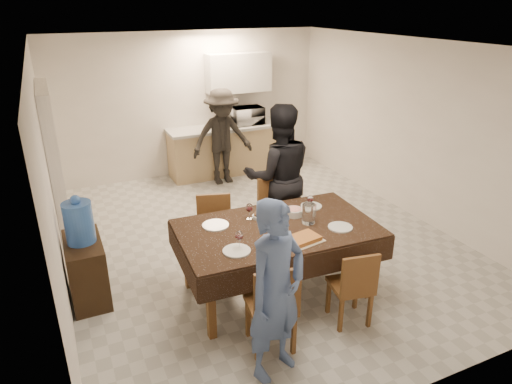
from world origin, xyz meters
TOP-DOWN VIEW (x-y plane):
  - floor at (0.00, 0.00)m, footprint 5.00×6.00m
  - ceiling at (0.00, 0.00)m, footprint 5.00×6.00m
  - wall_back at (0.00, 3.00)m, footprint 5.00×0.02m
  - wall_front at (0.00, -3.00)m, footprint 5.00×0.02m
  - wall_left at (-2.50, 0.00)m, footprint 0.02×6.00m
  - wall_right at (2.50, 0.00)m, footprint 0.02×6.00m
  - stub_partition at (-2.42, 1.20)m, footprint 0.15×1.40m
  - kitchen_base_cabinet at (0.60, 2.68)m, footprint 2.20×0.60m
  - kitchen_worktop at (0.60, 2.68)m, footprint 2.24×0.64m
  - upper_cabinet at (0.90, 2.82)m, footprint 1.20×0.34m
  - dining_table at (-0.34, -1.22)m, footprint 2.17×1.33m
  - chair_near_left at (-0.79, -2.06)m, footprint 0.49×0.49m
  - chair_near_right at (0.11, -2.05)m, footprint 0.45×0.45m
  - chair_far_left at (-0.79, -0.56)m, footprint 0.51×0.52m
  - chair_far_right at (0.11, -0.57)m, footprint 0.52×0.52m
  - console at (-2.28, -0.45)m, footprint 0.38×0.76m
  - water_jug at (-2.28, -0.45)m, footprint 0.30×0.30m
  - wine_bottle at (-0.39, -1.17)m, footprint 0.07×0.07m
  - water_pitcher at (0.01, -1.27)m, footprint 0.14×0.14m
  - savoury_tart at (-0.24, -1.60)m, footprint 0.41×0.34m
  - salad_bowl at (-0.04, -1.04)m, footprint 0.20×0.20m
  - mushroom_dish at (-0.39, -0.94)m, footprint 0.22×0.22m
  - wine_glass_a at (-0.89, -1.47)m, footprint 0.08×0.08m
  - wine_glass_b at (0.21, -0.97)m, footprint 0.08×0.08m
  - wine_glass_c at (-0.54, -0.92)m, footprint 0.08×0.08m
  - plate_near_left at (-0.94, -1.52)m, footprint 0.27×0.27m
  - plate_near_right at (0.26, -1.52)m, footprint 0.26×0.26m
  - plate_far_left at (-0.94, -0.92)m, footprint 0.29×0.29m
  - plate_far_right at (0.26, -0.92)m, footprint 0.25×0.25m
  - microwave at (1.01, 2.68)m, footprint 0.58×0.39m
  - person_near at (-0.89, -2.27)m, footprint 0.70×0.58m
  - person_far at (0.21, -0.17)m, footprint 1.08×0.93m
  - person_kitchen at (0.33, 2.23)m, footprint 1.10×0.63m

SIDE VIEW (x-z plane):
  - floor at x=0.00m, z-range -0.01..0.01m
  - console at x=-2.28m, z-range 0.00..0.71m
  - kitchen_base_cabinet at x=0.60m, z-range 0.00..0.86m
  - chair_near_right at x=0.11m, z-range 0.29..0.75m
  - chair_far_left at x=-0.79m, z-range 0.31..0.81m
  - chair_near_left at x=-0.79m, z-range 0.32..0.83m
  - chair_far_right at x=0.11m, z-range 0.35..0.90m
  - dining_table at x=-0.34m, z-range 0.37..1.20m
  - person_near at x=-0.89m, z-range 0.00..1.66m
  - plate_far_right at x=0.26m, z-range 0.83..0.84m
  - plate_near_right at x=0.26m, z-range 0.83..0.84m
  - plate_near_left at x=-0.94m, z-range 0.83..0.84m
  - plate_far_left at x=-0.94m, z-range 0.83..0.84m
  - mushroom_dish at x=-0.39m, z-range 0.83..0.86m
  - savoury_tart at x=-0.24m, z-range 0.83..0.87m
  - person_kitchen at x=0.33m, z-range 0.00..1.70m
  - salad_bowl at x=-0.04m, z-range 0.83..0.90m
  - kitchen_worktop at x=0.60m, z-range 0.86..0.91m
  - wine_glass_b at x=0.21m, z-range 0.83..1.00m
  - wine_glass_a at x=-0.89m, z-range 0.83..1.01m
  - wine_glass_c at x=-0.54m, z-range 0.83..1.02m
  - water_jug at x=-2.28m, z-range 0.71..1.16m
  - water_pitcher at x=0.01m, z-range 0.83..1.05m
  - person_far at x=0.21m, z-range 0.00..1.91m
  - wine_bottle at x=-0.39m, z-range 0.83..1.12m
  - stub_partition at x=-2.42m, z-range 0.00..2.10m
  - microwave at x=1.01m, z-range 0.91..1.23m
  - wall_back at x=0.00m, z-range 0.00..2.60m
  - wall_front at x=0.00m, z-range 0.00..2.60m
  - wall_left at x=-2.50m, z-range 0.00..2.60m
  - wall_right at x=2.50m, z-range 0.00..2.60m
  - upper_cabinet at x=0.90m, z-range 1.50..2.20m
  - ceiling at x=0.00m, z-range 2.59..2.61m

